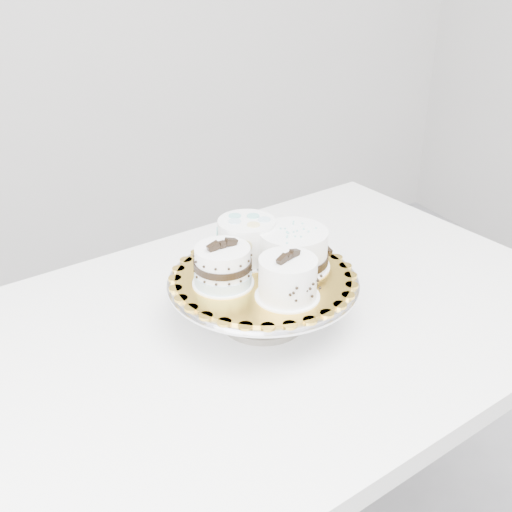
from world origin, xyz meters
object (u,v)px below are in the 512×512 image
cake_dots (247,239)px  table (268,352)px  cake_ribbon (294,250)px  cake_board (263,277)px  cake_banded (223,267)px  cake_swirl (288,279)px  cake_stand (263,292)px

cake_dots → table: bearing=-59.9°
cake_ribbon → cake_dots: bearing=125.3°
table → cake_board: 0.18m
cake_banded → cake_ribbon: bearing=-5.0°
table → cake_swirl: cake_swirl is taller
table → cake_banded: 0.23m
table → cake_ribbon: 0.21m
cake_banded → cake_dots: 0.10m
cake_ribbon → cake_board: bearing=178.9°
table → cake_stand: (-0.02, -0.01, 0.14)m
cake_board → cake_banded: (-0.07, 0.01, 0.03)m
cake_dots → cake_swirl: bearing=-74.3°
cake_dots → cake_ribbon: bearing=-30.5°
cake_swirl → cake_ribbon: cake_swirl is taller
cake_stand → cake_banded: size_ratio=3.17×
cake_stand → cake_dots: size_ratio=2.60×
cake_board → cake_dots: bearing=86.1°
cake_board → cake_dots: (0.00, 0.07, 0.04)m
table → cake_board: cake_board is taller
cake_banded → cake_ribbon: size_ratio=0.74×
table → cake_ribbon: bearing=-16.5°
table → cake_banded: bearing=174.6°
cake_swirl → cake_dots: cake_swirl is taller
cake_dots → cake_board: bearing=-77.3°
cake_board → cake_ribbon: 0.07m
cake_stand → cake_banded: cake_banded is taller
table → cake_banded: size_ratio=12.19×
cake_stand → cake_banded: 0.10m
cake_board → cake_banded: cake_banded is taller
cake_swirl → cake_dots: 0.15m
cake_banded → cake_swirl: bearing=-53.9°
cake_stand → cake_ribbon: 0.09m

